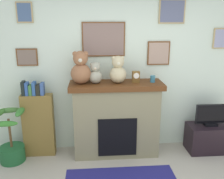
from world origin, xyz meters
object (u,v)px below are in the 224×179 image
television (211,116)px  teddy_bear_grey (118,71)px  teddy_bear_cream (81,69)px  bookshelf (38,122)px  potted_plant (12,144)px  tv_stand (209,138)px  candle_jar (153,79)px  teddy_bear_brown (95,74)px  mantel_clock (136,77)px  fireplace (116,118)px

television → teddy_bear_grey: teddy_bear_grey is taller
teddy_bear_cream → bookshelf: bearing=175.3°
potted_plant → teddy_bear_grey: bearing=4.1°
tv_stand → teddy_bear_grey: 1.91m
bookshelf → candle_jar: (1.80, -0.06, 0.68)m
tv_stand → potted_plant: bearing=-178.6°
television → teddy_bear_brown: 2.00m
bookshelf → teddy_bear_brown: size_ratio=3.78×
television → mantel_clock: mantel_clock is taller
fireplace → teddy_bear_cream: (-0.53, -0.02, 0.81)m
fireplace → tv_stand: (1.55, -0.06, -0.37)m
fireplace → bookshelf: 1.24m
fireplace → candle_jar: size_ratio=13.63×
candle_jar → mantel_clock: 0.27m
teddy_bear_cream → teddy_bear_brown: 0.23m
television → bookshelf: bearing=177.9°
television → teddy_bear_brown: teddy_bear_brown is taller
potted_plant → teddy_bear_cream: 1.57m
mantel_clock → teddy_bear_grey: 0.29m
potted_plant → mantel_clock: mantel_clock is taller
tv_stand → television: 0.40m
potted_plant → mantel_clock: 2.17m
bookshelf → teddy_bear_brown: (0.92, -0.06, 0.78)m
potted_plant → television: 3.19m
tv_stand → fireplace: bearing=177.8°
teddy_bear_grey → bookshelf: bearing=177.4°
television → candle_jar: bearing=177.4°
tv_stand → candle_jar: 1.42m
potted_plant → television: size_ratio=1.64×
candle_jar → fireplace: bearing=178.2°
candle_jar → teddy_bear_brown: 0.88m
bookshelf → teddy_bear_grey: size_ratio=2.96×
fireplace → teddy_bear_grey: 0.78m
potted_plant → mantel_clock: bearing=3.5°
television → tv_stand: bearing=90.0°
teddy_bear_cream → teddy_bear_grey: size_ratio=1.19×
bookshelf → tv_stand: bookshelf is taller
teddy_bear_grey → candle_jar: bearing=0.1°
candle_jar → potted_plant: bearing=-176.9°
bookshelf → tv_stand: bearing=-2.1°
potted_plant → television: bearing=1.4°
teddy_bear_brown → teddy_bear_grey: (0.34, -0.00, 0.04)m
potted_plant → candle_jar: candle_jar is taller
mantel_clock → teddy_bear_brown: size_ratio=0.54×
fireplace → teddy_bear_brown: teddy_bear_brown is taller
mantel_clock → bookshelf: bearing=177.8°
potted_plant → tv_stand: bearing=1.4°
television → teddy_bear_cream: (-2.08, 0.04, 0.79)m
fireplace → potted_plant: size_ratio=1.69×
teddy_bear_cream → mantel_clock: bearing=-0.0°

